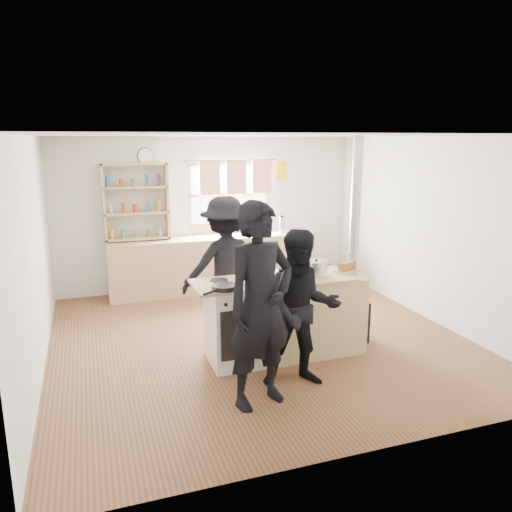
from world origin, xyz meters
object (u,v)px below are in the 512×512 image
person_near_right (302,309)px  person_far (226,265)px  cooking_island (286,317)px  person_near_left (260,306)px  stockpot_counter (316,268)px  stockpot_stove (249,270)px  skillet_greens (225,287)px  roast_tray (283,274)px  flue_heater (352,290)px  bread_board (347,267)px  thermos (282,225)px

person_near_right → person_far: size_ratio=0.91×
cooking_island → person_near_left: 1.23m
cooking_island → stockpot_counter: stockpot_counter is taller
stockpot_stove → cooking_island: bearing=-26.4°
skillet_greens → roast_tray: 0.77m
skillet_greens → flue_heater: 1.77m
bread_board → person_near_left: size_ratio=0.17×
bread_board → person_near_right: person_near_right is taller
stockpot_counter → person_near_right: (-0.48, -0.69, -0.21)m
thermos → cooking_island: 3.02m
stockpot_stove → person_near_left: bearing=-102.8°
roast_tray → stockpot_stove: bearing=153.2°
thermos → cooking_island: thermos is taller
cooking_island → skillet_greens: bearing=-165.5°
bread_board → person_far: size_ratio=0.19×
bread_board → skillet_greens: bearing=-171.8°
flue_heater → person_far: 1.62m
person_near_left → stockpot_counter: bearing=25.4°
stockpot_stove → bread_board: (1.17, -0.17, -0.03)m
roast_tray → stockpot_stove: (-0.34, 0.17, 0.04)m
skillet_greens → cooking_island: bearing=14.5°
stockpot_counter → flue_heater: bearing=16.2°
cooking_island → bread_board: bread_board is taller
cooking_island → stockpot_stove: stockpot_stove is taller
cooking_island → person_far: bearing=114.4°
skillet_greens → roast_tray: size_ratio=0.92×
skillet_greens → person_far: (0.33, 1.17, -0.08)m
cooking_island → person_near_left: bearing=-124.4°
stockpot_counter → person_near_left: bearing=-137.8°
person_near_left → flue_heater: bearing=17.4°
person_near_right → skillet_greens: bearing=155.2°
thermos → person_near_left: person_near_left is taller
stockpot_stove → person_near_left: (-0.25, -1.11, -0.04)m
stockpot_counter → skillet_greens: bearing=-171.2°
stockpot_stove → stockpot_counter: bearing=-16.2°
stockpot_counter → person_near_right: 0.86m
roast_tray → stockpot_counter: size_ratio=1.50×
flue_heater → skillet_greens: bearing=-168.6°
stockpot_stove → bread_board: 1.18m
roast_tray → stockpot_stove: size_ratio=1.77×
cooking_island → stockpot_stove: bearing=153.6°
cooking_island → bread_board: bearing=1.7°
bread_board → stockpot_stove: bearing=171.9°
skillet_greens → stockpot_counter: stockpot_counter is taller
skillet_greens → roast_tray: bearing=16.4°
thermos → flue_heater: 2.66m
cooking_island → person_near_right: 0.80m
cooking_island → stockpot_stove: (-0.38, 0.19, 0.55)m
stockpot_counter → person_near_left: 1.34m
skillet_greens → stockpot_stove: bearing=44.7°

